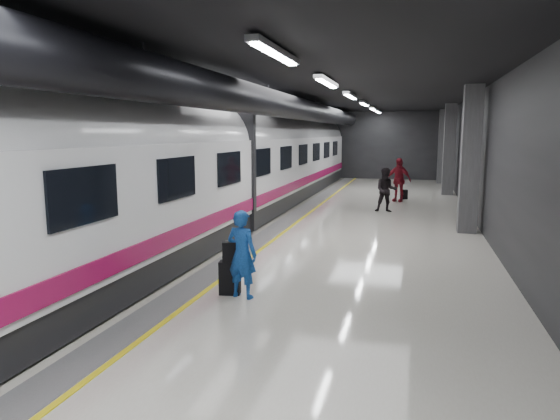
% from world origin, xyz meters
% --- Properties ---
extents(ground, '(40.00, 40.00, 0.00)m').
position_xyz_m(ground, '(0.00, 0.00, 0.00)').
color(ground, silver).
rests_on(ground, ground).
extents(platform_hall, '(10.02, 40.02, 4.51)m').
position_xyz_m(platform_hall, '(-0.29, 0.96, 3.54)').
color(platform_hall, black).
rests_on(platform_hall, ground).
extents(train, '(3.05, 38.00, 4.05)m').
position_xyz_m(train, '(-3.25, -0.00, 2.07)').
color(train, black).
rests_on(train, ground).
extents(traveler_main, '(0.68, 0.52, 1.67)m').
position_xyz_m(traveler_main, '(-0.14, -5.74, 0.83)').
color(traveler_main, blue).
rests_on(traveler_main, ground).
extents(suitcase_main, '(0.43, 0.32, 0.64)m').
position_xyz_m(suitcase_main, '(-0.43, -5.62, 0.32)').
color(suitcase_main, black).
rests_on(suitcase_main, ground).
extents(shoulder_bag, '(0.32, 0.24, 0.38)m').
position_xyz_m(shoulder_bag, '(-0.41, -5.66, 0.84)').
color(shoulder_bag, black).
rests_on(shoulder_bag, suitcase_main).
extents(traveler_far_a, '(0.89, 0.72, 1.73)m').
position_xyz_m(traveler_far_a, '(1.88, 5.46, 0.87)').
color(traveler_far_a, black).
rests_on(traveler_far_a, ground).
extents(traveler_far_b, '(1.24, 0.87, 1.96)m').
position_xyz_m(traveler_far_b, '(2.24, 8.74, 0.98)').
color(traveler_far_b, maroon).
rests_on(traveler_far_b, ground).
extents(suitcase_far, '(0.36, 0.30, 0.45)m').
position_xyz_m(suitcase_far, '(2.49, 9.58, 0.22)').
color(suitcase_far, black).
rests_on(suitcase_far, ground).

